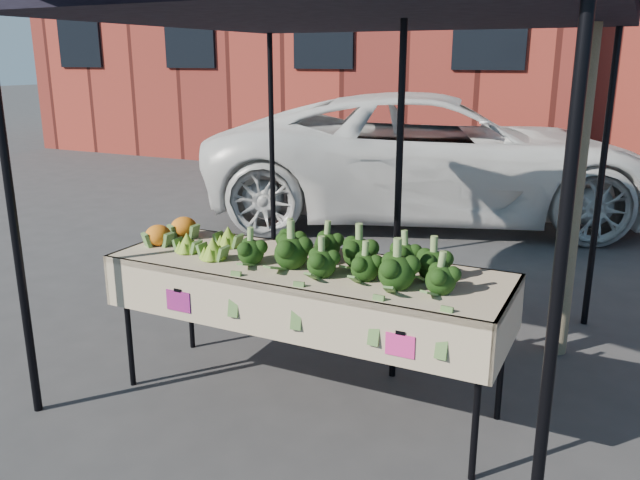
# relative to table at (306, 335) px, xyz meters

# --- Properties ---
(ground) EXTENTS (90.00, 90.00, 0.00)m
(ground) POSITION_rel_table_xyz_m (-0.15, -0.14, -0.45)
(ground) COLOR #313133
(table) EXTENTS (2.40, 0.81, 0.90)m
(table) POSITION_rel_table_xyz_m (0.00, 0.00, 0.00)
(table) COLOR #BAA78F
(table) RESTS_ON ground
(canopy) EXTENTS (3.16, 3.16, 2.74)m
(canopy) POSITION_rel_table_xyz_m (0.02, 0.64, 0.92)
(canopy) COLOR black
(canopy) RESTS_ON ground
(broccoli_heap) EXTENTS (1.35, 0.55, 0.24)m
(broccoli_heap) POSITION_rel_table_xyz_m (0.27, 0.03, 0.57)
(broccoli_heap) COLOR black
(broccoli_heap) RESTS_ON table
(romanesco_cluster) EXTENTS (0.41, 0.45, 0.18)m
(romanesco_cluster) POSITION_rel_table_xyz_m (-0.67, -0.01, 0.54)
(romanesco_cluster) COLOR #89B634
(romanesco_cluster) RESTS_ON table
(cauliflower_pair) EXTENTS (0.21, 0.41, 0.16)m
(cauliflower_pair) POSITION_rel_table_xyz_m (-1.04, 0.07, 0.53)
(cauliflower_pair) COLOR orange
(cauliflower_pair) RESTS_ON table
(street_tree) EXTENTS (2.20, 2.20, 4.34)m
(street_tree) POSITION_rel_table_xyz_m (1.32, 1.44, 1.72)
(street_tree) COLOR #1E4C14
(street_tree) RESTS_ON ground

